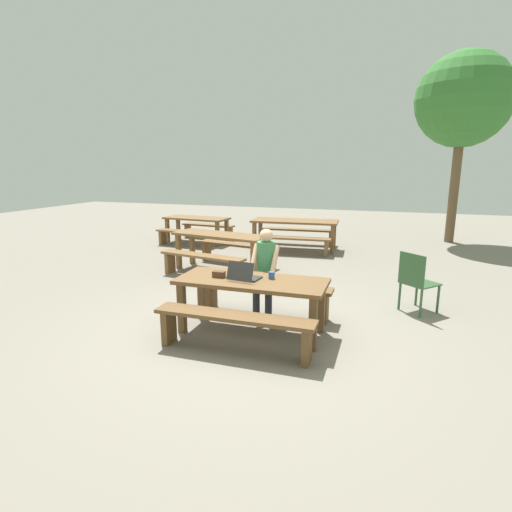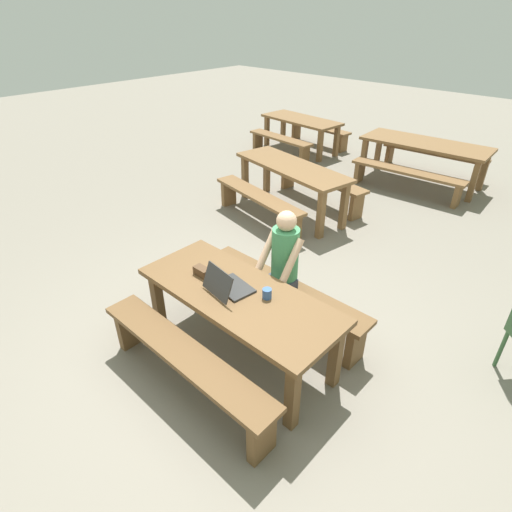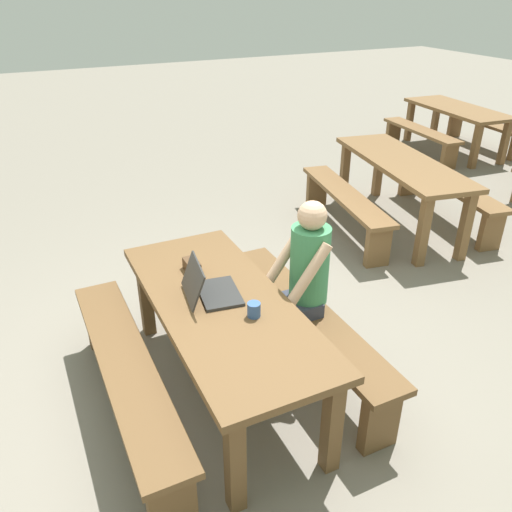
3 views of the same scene
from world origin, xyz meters
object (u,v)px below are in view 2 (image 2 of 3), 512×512
coffee_mug (267,293)px  picnic_table_rear (292,173)px  picnic_table_front (239,302)px  person_seated (282,264)px  picnic_table_distant (425,148)px  laptop (227,285)px  small_pouch (202,271)px  picnic_table_mid (301,124)px

coffee_mug → picnic_table_rear: 3.24m
picnic_table_front → picnic_table_rear: picnic_table_rear is taller
person_seated → picnic_table_distant: size_ratio=0.57×
picnic_table_front → coffee_mug: 0.30m
picnic_table_rear → picnic_table_distant: picnic_table_rear is taller
laptop → small_pouch: laptop is taller
picnic_table_front → picnic_table_mid: 6.45m
picnic_table_distant → person_seated: bearing=-85.5°
laptop → picnic_table_distant: laptop is taller
picnic_table_front → small_pouch: size_ratio=12.06×
small_pouch → picnic_table_distant: bearing=92.6°
picnic_table_distant → small_pouch: bearing=-91.1°
small_pouch → coffee_mug: size_ratio=1.76×
picnic_table_rear → picnic_table_distant: 2.77m
coffee_mug → picnic_table_mid: (-3.72, 5.31, -0.17)m
picnic_table_mid → picnic_table_distant: size_ratio=0.84×
picnic_table_front → picnic_table_distant: 5.42m
small_pouch → picnic_table_mid: bearing=119.2°
small_pouch → picnic_table_mid: size_ratio=0.09×
person_seated → picnic_table_front: bearing=-90.4°
small_pouch → picnic_table_front: bearing=5.1°
laptop → small_pouch: bearing=6.5°
picnic_table_front → small_pouch: 0.46m
laptop → person_seated: size_ratio=0.31×
small_pouch → picnic_table_distant: size_ratio=0.07×
picnic_table_mid → person_seated: bearing=-49.2°
small_pouch → coffee_mug: (0.67, 0.15, 0.00)m
coffee_mug → picnic_table_distant: coffee_mug is taller
picnic_table_front → picnic_table_mid: size_ratio=1.03×
picnic_table_mid → picnic_table_distant: 2.81m
laptop → picnic_table_mid: bearing=-50.0°
laptop → person_seated: (0.09, 0.64, -0.04)m
picnic_table_front → coffee_mug: bearing=26.0°
picnic_table_rear → picnic_table_mid: bearing=135.3°
small_pouch → person_seated: (0.44, 0.63, -0.02)m
small_pouch → coffee_mug: coffee_mug is taller
small_pouch → picnic_table_distant: (-0.24, 5.41, -0.10)m
picnic_table_front → person_seated: bearing=89.6°
coffee_mug → small_pouch: bearing=-167.2°
small_pouch → picnic_table_rear: (-1.19, 2.81, -0.11)m
laptop → person_seated: bearing=-89.9°
picnic_table_mid → coffee_mug: bearing=-50.1°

